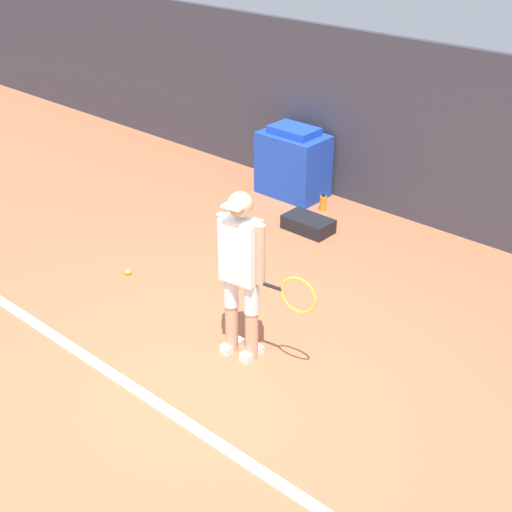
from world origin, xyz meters
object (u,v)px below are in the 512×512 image
Objects in this scene: tennis_player at (242,269)px; tennis_ball at (128,272)px; covered_chair at (293,163)px; water_bottle at (323,203)px; equipment_bag at (308,224)px.

tennis_player is 2.14m from tennis_ball.
covered_chair reaches higher than water_bottle.
tennis_ball is (-1.94, 0.23, -0.87)m from tennis_player.
covered_chair is (-0.02, 2.94, 0.42)m from tennis_ball.
water_bottle is at bearing -13.21° from covered_chair.
equipment_bag is at bearing 69.14° from tennis_ball.
tennis_player reaches higher than water_bottle.
covered_chair is at bearing 166.79° from water_bottle.
tennis_ball is at bearing -110.86° from equipment_bag.
water_bottle reaches higher than tennis_ball.
equipment_bag is (0.83, 2.19, 0.05)m from tennis_ball.
water_bottle reaches higher than equipment_bag.
equipment_bag is at bearing -41.34° from covered_chair.
tennis_player is 24.02× the size of tennis_ball.
water_bottle is (0.64, -0.15, -0.35)m from covered_chair.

